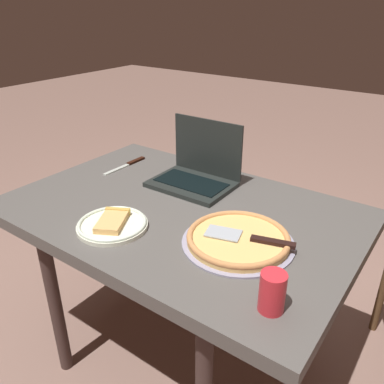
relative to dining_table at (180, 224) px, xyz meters
name	(u,v)px	position (x,y,z in m)	size (l,w,h in m)	color
ground_plane	(182,350)	(0.00, 0.00, -0.65)	(12.00, 12.00, 0.00)	#87675B
dining_table	(180,224)	(0.00, 0.00, 0.00)	(1.25, 0.84, 0.71)	#514E4A
laptop	(197,171)	(0.07, -0.21, 0.12)	(0.32, 0.24, 0.25)	black
pizza_plate	(112,224)	(0.10, 0.24, 0.08)	(0.23, 0.23, 0.04)	white
pizza_tray	(238,239)	(-0.29, 0.08, 0.08)	(0.35, 0.35, 0.04)	#9593AC
table_knife	(129,164)	(0.44, -0.19, 0.07)	(0.02, 0.24, 0.01)	#B8C1B6
drink_cup	(272,292)	(-0.49, 0.28, 0.12)	(0.06, 0.06, 0.11)	red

